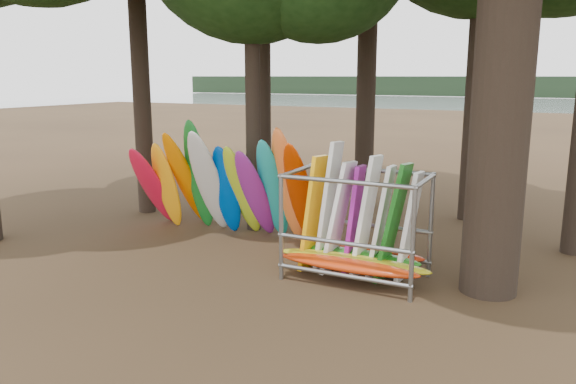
% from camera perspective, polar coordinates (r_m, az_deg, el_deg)
% --- Properties ---
extents(ground, '(120.00, 120.00, 0.00)m').
position_cam_1_polar(ground, '(12.33, -2.40, -7.74)').
color(ground, '#47331E').
rests_on(ground, ground).
extents(lake, '(160.00, 160.00, 0.00)m').
position_cam_1_polar(lake, '(70.52, 21.98, 7.54)').
color(lake, gray).
rests_on(lake, ground).
extents(far_shore, '(160.00, 4.00, 4.00)m').
position_cam_1_polar(far_shore, '(120.32, 24.08, 9.72)').
color(far_shore, black).
rests_on(far_shore, ground).
extents(kayak_row, '(5.21, 2.15, 3.14)m').
position_cam_1_polar(kayak_row, '(14.53, -6.21, 0.56)').
color(kayak_row, red).
rests_on(kayak_row, ground).
extents(storage_rack, '(3.23, 1.56, 2.79)m').
position_cam_1_polar(storage_rack, '(11.54, 6.98, -3.84)').
color(storage_rack, gray).
rests_on(storage_rack, ground).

